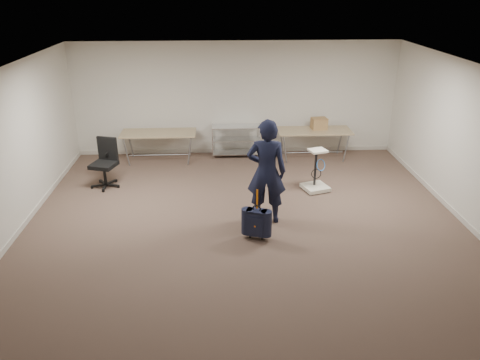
{
  "coord_description": "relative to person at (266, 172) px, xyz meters",
  "views": [
    {
      "loc": [
        -0.48,
        -6.96,
        4.09
      ],
      "look_at": [
        -0.11,
        0.3,
        0.99
      ],
      "focal_mm": 35.0,
      "sensor_mm": 36.0,
      "label": 1
    }
  ],
  "objects": [
    {
      "name": "ground",
      "position": [
        -0.38,
        -0.71,
        -0.97
      ],
      "size": [
        9.0,
        9.0,
        0.0
      ],
      "primitive_type": "plane",
      "color": "#4E392F",
      "rests_on": "ground"
    },
    {
      "name": "room_shell",
      "position": [
        -0.38,
        0.68,
        -0.92
      ],
      "size": [
        8.0,
        9.0,
        9.0
      ],
      "color": "silver",
      "rests_on": "ground"
    },
    {
      "name": "folding_table_left",
      "position": [
        -2.28,
        3.24,
        -0.29
      ],
      "size": [
        1.8,
        0.75,
        0.73
      ],
      "color": "tan",
      "rests_on": "ground"
    },
    {
      "name": "folding_table_right",
      "position": [
        1.52,
        3.24,
        -0.29
      ],
      "size": [
        1.8,
        0.75,
        0.73
      ],
      "color": "tan",
      "rests_on": "ground"
    },
    {
      "name": "wire_shelf",
      "position": [
        -0.38,
        3.49,
        -0.53
      ],
      "size": [
        1.22,
        0.47,
        0.8
      ],
      "color": "silver",
      "rests_on": "ground"
    },
    {
      "name": "person",
      "position": [
        0.0,
        0.0,
        0.0
      ],
      "size": [
        0.76,
        0.55,
        1.94
      ],
      "primitive_type": "imported",
      "rotation": [
        0.0,
        0.0,
        3.01
      ],
      "color": "black",
      "rests_on": "ground"
    },
    {
      "name": "suitcase",
      "position": [
        -0.22,
        -0.67,
        -0.65
      ],
      "size": [
        0.38,
        0.29,
        0.92
      ],
      "color": "black",
      "rests_on": "ground"
    },
    {
      "name": "office_chair",
      "position": [
        -3.27,
        1.76,
        -0.65
      ],
      "size": [
        0.63,
        0.63,
        1.05
      ],
      "color": "black",
      "rests_on": "ground"
    },
    {
      "name": "equipment_cart",
      "position": [
        1.2,
        1.3,
        -0.73
      ],
      "size": [
        0.62,
        0.62,
        0.91
      ],
      "color": "beige",
      "rests_on": "ground"
    },
    {
      "name": "cardboard_box",
      "position": [
        1.65,
        3.34,
        -0.1
      ],
      "size": [
        0.4,
        0.32,
        0.28
      ],
      "primitive_type": "cube",
      "rotation": [
        0.0,
        0.0,
        0.13
      ],
      "color": "#9D6F49",
      "rests_on": "folding_table_right"
    }
  ]
}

